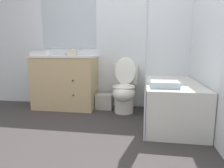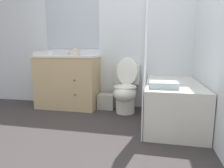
# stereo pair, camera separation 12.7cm
# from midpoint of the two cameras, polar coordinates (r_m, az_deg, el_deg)

# --- Properties ---
(ground_plane) EXTENTS (14.00, 14.00, 0.00)m
(ground_plane) POSITION_cam_midpoint_polar(r_m,az_deg,el_deg) (2.20, -5.66, -16.68)
(ground_plane) COLOR #383333
(wall_back) EXTENTS (8.00, 0.06, 2.50)m
(wall_back) POSITION_cam_midpoint_polar(r_m,az_deg,el_deg) (3.50, 1.82, 14.16)
(wall_back) COLOR silver
(wall_back) RESTS_ON ground_plane
(wall_right) EXTENTS (0.05, 2.53, 2.50)m
(wall_right) POSITION_cam_midpoint_polar(r_m,az_deg,el_deg) (2.75, 27.52, 14.31)
(wall_right) COLOR silver
(wall_right) RESTS_ON ground_plane
(vanity_cabinet) EXTENTS (1.04, 0.55, 0.89)m
(vanity_cabinet) POSITION_cam_midpoint_polar(r_m,az_deg,el_deg) (3.48, -11.45, 0.77)
(vanity_cabinet) COLOR tan
(vanity_cabinet) RESTS_ON ground_plane
(sink_faucet) EXTENTS (0.14, 0.12, 0.12)m
(sink_faucet) POSITION_cam_midpoint_polar(r_m,az_deg,el_deg) (3.60, -10.55, 8.61)
(sink_faucet) COLOR silver
(sink_faucet) RESTS_ON vanity_cabinet
(toilet) EXTENTS (0.39, 0.66, 0.87)m
(toilet) POSITION_cam_midpoint_polar(r_m,az_deg,el_deg) (3.15, 5.13, -1.66)
(toilet) COLOR silver
(toilet) RESTS_ON ground_plane
(bathtub) EXTENTS (0.69, 1.35, 0.55)m
(bathtub) POSITION_cam_midpoint_polar(r_m,az_deg,el_deg) (2.84, 18.05, -5.08)
(bathtub) COLOR silver
(bathtub) RESTS_ON ground_plane
(shower_curtain) EXTENTS (0.01, 0.56, 1.94)m
(shower_curtain) POSITION_cam_midpoint_polar(r_m,az_deg,el_deg) (2.32, 11.06, 9.49)
(shower_curtain) COLOR white
(shower_curtain) RESTS_ON ground_plane
(wastebasket) EXTENTS (0.27, 0.23, 0.25)m
(wastebasket) POSITION_cam_midpoint_polar(r_m,az_deg,el_deg) (3.38, -0.54, -4.96)
(wastebasket) COLOR #B7B2A8
(wastebasket) RESTS_ON ground_plane
(tissue_box) EXTENTS (0.12, 0.14, 0.12)m
(tissue_box) POSITION_cam_midpoint_polar(r_m,az_deg,el_deg) (3.39, -9.43, 8.81)
(tissue_box) COLOR beige
(tissue_box) RESTS_ON vanity_cabinet
(hand_towel_folded) EXTENTS (0.27, 0.13, 0.07)m
(hand_towel_folded) POSITION_cam_midpoint_polar(r_m,az_deg,el_deg) (3.44, -18.17, 8.30)
(hand_towel_folded) COLOR white
(hand_towel_folded) RESTS_ON vanity_cabinet
(bath_towel_folded) EXTENTS (0.32, 0.24, 0.07)m
(bath_towel_folded) POSITION_cam_midpoint_polar(r_m,az_deg,el_deg) (2.35, 16.05, -0.24)
(bath_towel_folded) COLOR silver
(bath_towel_folded) RESTS_ON bathtub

